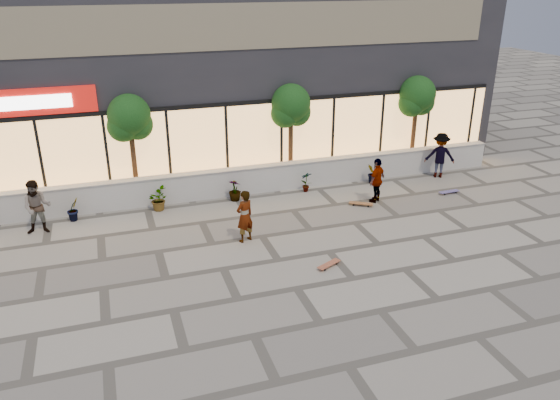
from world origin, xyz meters
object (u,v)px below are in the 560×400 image
object	(u,v)px
tree_east	(417,98)
skater_center	(245,216)
skater_right_far	(440,155)
skateboard_center	(329,264)
skateboard_right_far	(449,192)
skater_left	(37,207)
skater_right_near	(377,180)
tree_midwest	(130,120)
tree_mideast	(291,108)
skateboard_right_near	(361,204)

from	to	relation	value
tree_east	skater_center	xyz separation A→B (m)	(-8.59, -4.56, -2.14)
tree_east	skater_right_far	xyz separation A→B (m)	(0.45, -1.40, -2.06)
skateboard_center	skateboard_right_far	distance (m)	7.52
tree_east	skater_left	world-z (taller)	tree_east
skater_left	skateboard_right_far	bearing A→B (deg)	0.51
skater_right_far	skater_left	bearing A→B (deg)	29.34
skater_right_near	skateboard_center	size ratio (longest dim) A/B	2.03
skateboard_right_far	skateboard_center	bearing A→B (deg)	-152.92
skater_center	skater_right_near	world-z (taller)	skater_center
tree_midwest	skater_left	xyz separation A→B (m)	(-3.20, -1.93, -2.09)
tree_mideast	skater_left	distance (m)	9.63
skater_left	skateboard_right_far	size ratio (longest dim) A/B	2.15
skater_left	skateboard_center	size ratio (longest dim) A/B	2.19
skater_right_near	skateboard_center	bearing A→B (deg)	13.19
skater_left	skateboard_right_near	distance (m)	10.90
skater_right_near	skater_left	bearing A→B (deg)	-40.13
tree_midwest	skater_center	bearing A→B (deg)	-57.46
tree_midwest	tree_mideast	xyz separation A→B (m)	(6.00, 0.00, 0.00)
skater_right_far	skateboard_right_far	world-z (taller)	skater_right_far
skater_center	skater_left	world-z (taller)	skater_left
skater_center	skateboard_right_far	xyz separation A→B (m)	(8.39, 1.39, -0.76)
tree_midwest	tree_mideast	size ratio (longest dim) A/B	1.00
skater_right_far	skateboard_right_far	bearing A→B (deg)	97.09
tree_east	skateboard_center	world-z (taller)	tree_east
tree_mideast	skater_right_near	distance (m)	4.32
tree_mideast	tree_east	world-z (taller)	same
skater_center	skater_right_far	distance (m)	9.58
tree_midwest	tree_mideast	world-z (taller)	same
skater_right_near	skateboard_right_near	bearing A→B (deg)	-18.84
tree_east	skater_right_far	distance (m)	2.53
tree_mideast	skateboard_right_far	xyz separation A→B (m)	(5.30, -3.17, -2.90)
skateboard_center	skateboard_right_far	world-z (taller)	skateboard_right_far
skateboard_center	tree_east	bearing A→B (deg)	20.10
skater_center	skateboard_center	distance (m)	3.07
tree_midwest	skater_right_far	size ratio (longest dim) A/B	2.12
tree_midwest	skateboard_center	bearing A→B (deg)	-55.36
skater_left	skater_right_near	world-z (taller)	skater_left
skater_right_near	skateboard_right_near	size ratio (longest dim) A/B	1.95
tree_midwest	skater_right_near	size ratio (longest dim) A/B	2.35
tree_east	skater_left	bearing A→B (deg)	-172.54
tree_mideast	skater_right_far	xyz separation A→B (m)	(5.95, -1.40, -2.06)
skater_left	skater_right_near	bearing A→B (deg)	0.17
skater_right_near	skateboard_center	xyz separation A→B (m)	(-3.51, -3.91, -0.75)
tree_east	skateboard_right_near	distance (m)	5.81
tree_mideast	skateboard_center	distance (m)	7.58
skateboard_right_near	skateboard_right_far	size ratio (longest dim) A/B	1.03
skater_right_near	skater_right_far	size ratio (longest dim) A/B	0.90
skater_right_far	skateboard_right_far	xyz separation A→B (m)	(-0.65, -1.77, -0.84)
skater_center	skateboard_right_near	distance (m)	4.94
tree_mideast	skater_right_near	world-z (taller)	tree_mideast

